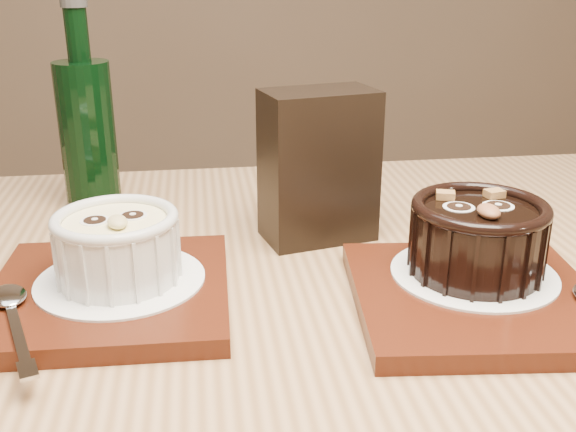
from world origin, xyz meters
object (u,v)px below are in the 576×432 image
ramekin_white (117,244)px  green_bottle (87,129)px  ramekin_dark (478,234)px  condiment_stand (318,166)px  table (313,425)px  tray_right (474,298)px  tray_left (110,293)px

ramekin_white → green_bottle: bearing=88.0°
ramekin_dark → condiment_stand: condiment_stand is taller
table → tray_right: 0.16m
ramekin_white → tray_right: size_ratio=0.53×
condiment_stand → ramekin_dark: bearing=-50.3°
ramekin_dark → green_bottle: size_ratio=0.49×
ramekin_white → condiment_stand: size_ratio=0.68×
ramekin_white → table: bearing=-36.5°
ramekin_dark → tray_right: bearing=-107.2°
tray_left → ramekin_white: bearing=34.1°
table → ramekin_white: size_ratio=12.83×
tray_right → condiment_stand: 0.19m
table → tray_left: 0.19m
ramekin_dark → green_bottle: green_bottle is taller
tray_right → condiment_stand: size_ratio=1.29×
tray_left → green_bottle: (-0.05, 0.23, 0.08)m
tray_left → table: bearing=-17.9°
tray_right → green_bottle: (-0.32, 0.27, 0.08)m
ramekin_white → ramekin_dark: size_ratio=0.91×
tray_right → tray_left: bearing=172.1°
ramekin_white → ramekin_dark: 0.28m
ramekin_white → tray_right: ramekin_white is taller
ramekin_dark → green_bottle: 0.41m
tray_left → green_bottle: bearing=101.4°
table → tray_left: tray_left is taller
tray_left → ramekin_white: ramekin_white is taller
table → green_bottle: bearing=125.5°
ramekin_dark → condiment_stand: 0.17m
tray_right → green_bottle: green_bottle is taller
tray_left → tray_right: size_ratio=1.00×
table → ramekin_dark: bearing=14.8°
tray_right → ramekin_dark: bearing=71.7°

